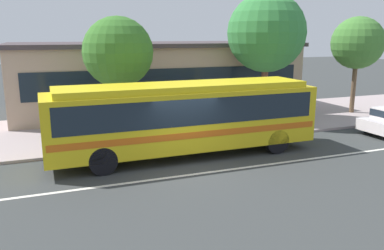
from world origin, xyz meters
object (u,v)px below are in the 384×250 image
object	(u,v)px
pedestrian_walking_along_curb	(66,120)
bus_stop_sign	(245,99)
street_tree_mid_block	(267,33)
pedestrian_waiting_near_sign	(193,117)
street_tree_near_stop	(118,52)
pedestrian_standing_by_tree	(206,115)
transit_bus	(185,114)
street_tree_far_end	(358,43)

from	to	relation	value
pedestrian_walking_along_curb	bus_stop_sign	bearing A→B (deg)	-9.22
bus_stop_sign	pedestrian_walking_along_curb	bearing A→B (deg)	170.78
pedestrian_walking_along_curb	street_tree_mid_block	distance (m)	11.42
pedestrian_waiting_near_sign	bus_stop_sign	xyz separation A→B (m)	(2.62, -0.17, 0.69)
pedestrian_waiting_near_sign	street_tree_near_stop	size ratio (longest dim) A/B	0.30
bus_stop_sign	street_tree_near_stop	xyz separation A→B (m)	(-5.64, 2.02, 2.21)
pedestrian_waiting_near_sign	pedestrian_standing_by_tree	size ratio (longest dim) A/B	0.94
pedestrian_standing_by_tree	bus_stop_sign	distance (m)	2.10
bus_stop_sign	street_tree_mid_block	world-z (taller)	street_tree_mid_block
transit_bus	street_tree_near_stop	xyz separation A→B (m)	(-1.79, 4.14, 2.28)
street_tree_near_stop	street_tree_mid_block	size ratio (longest dim) A/B	0.80
transit_bus	street_tree_mid_block	world-z (taller)	street_tree_mid_block
transit_bus	bus_stop_sign	size ratio (longest dim) A/B	4.19
pedestrian_waiting_near_sign	pedestrian_walking_along_curb	xyz separation A→B (m)	(-5.56, 1.15, 0.05)
pedestrian_waiting_near_sign	street_tree_near_stop	world-z (taller)	street_tree_near_stop
pedestrian_waiting_near_sign	street_tree_mid_block	xyz separation A→B (m)	(5.16, 2.32, 3.80)
pedestrian_walking_along_curb	bus_stop_sign	world-z (taller)	bus_stop_sign
pedestrian_standing_by_tree	street_tree_near_stop	bearing A→B (deg)	151.60
pedestrian_walking_along_curb	street_tree_near_stop	size ratio (longest dim) A/B	0.31
transit_bus	pedestrian_waiting_near_sign	distance (m)	2.67
pedestrian_standing_by_tree	street_tree_far_end	distance (m)	11.30
bus_stop_sign	street_tree_mid_block	xyz separation A→B (m)	(2.54, 2.50, 3.11)
pedestrian_waiting_near_sign	pedestrian_walking_along_curb	bearing A→B (deg)	168.27
pedestrian_standing_by_tree	street_tree_far_end	xyz separation A→B (m)	(10.64, 2.18, 3.14)
pedestrian_walking_along_curb	pedestrian_standing_by_tree	bearing A→B (deg)	-11.62
pedestrian_standing_by_tree	bus_stop_sign	xyz separation A→B (m)	(2.01, -0.06, 0.61)
bus_stop_sign	street_tree_near_stop	bearing A→B (deg)	160.28
street_tree_mid_block	street_tree_far_end	distance (m)	6.12
transit_bus	pedestrian_standing_by_tree	bearing A→B (deg)	49.86
pedestrian_waiting_near_sign	street_tree_far_end	distance (m)	11.88
bus_stop_sign	street_tree_mid_block	size ratio (longest dim) A/B	0.37
pedestrian_standing_by_tree	street_tree_far_end	size ratio (longest dim) A/B	0.30
street_tree_near_stop	street_tree_far_end	xyz separation A→B (m)	(14.26, 0.22, 0.31)
pedestrian_waiting_near_sign	pedestrian_walking_along_curb	world-z (taller)	pedestrian_walking_along_curb
transit_bus	pedestrian_standing_by_tree	xyz separation A→B (m)	(1.84, 2.18, -0.55)
transit_bus	street_tree_far_end	xyz separation A→B (m)	(12.47, 4.36, 2.59)
transit_bus	pedestrian_walking_along_curb	bearing A→B (deg)	141.52
transit_bus	pedestrian_waiting_near_sign	xyz separation A→B (m)	(1.22, 2.29, -0.63)
pedestrian_waiting_near_sign	bus_stop_sign	world-z (taller)	bus_stop_sign
transit_bus	street_tree_far_end	bearing A→B (deg)	19.26
bus_stop_sign	pedestrian_standing_by_tree	bearing A→B (deg)	178.29
street_tree_mid_block	bus_stop_sign	bearing A→B (deg)	-135.45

